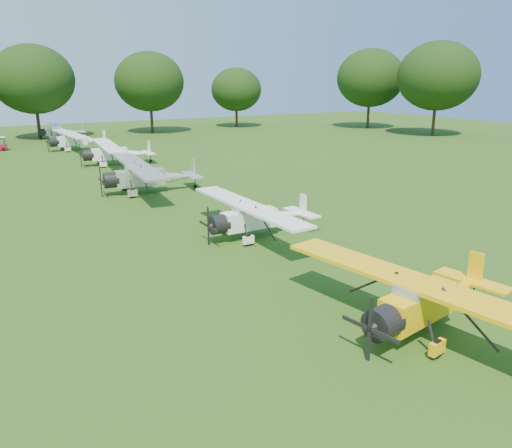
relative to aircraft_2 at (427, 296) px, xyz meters
The scene contains 8 objects.
ground 9.95m from the aircraft_2, 96.33° to the left, with size 160.00×160.00×0.00m, color #224A12.
tree_belt 12.31m from the aircraft_2, 76.03° to the left, with size 137.36×130.27×14.52m.
aircraft_2 is the anchor object (origin of this frame).
aircraft_3 12.15m from the aircraft_2, 88.12° to the left, with size 6.51×10.34×2.05m.
aircraft_4 25.73m from the aircraft_2, 92.69° to the left, with size 7.58×12.06×2.37m.
aircraft_5 39.46m from the aircraft_2, 89.89° to the left, with size 7.21×11.47×2.25m.
aircraft_6 52.41m from the aircraft_2, 91.15° to the left, with size 7.17×11.42×2.25m.
aircraft_7 65.19m from the aircraft_2, 90.57° to the left, with size 6.42×10.22×2.01m.
Camera 1 is at (-11.94, -20.34, 8.48)m, focal length 35.00 mm.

